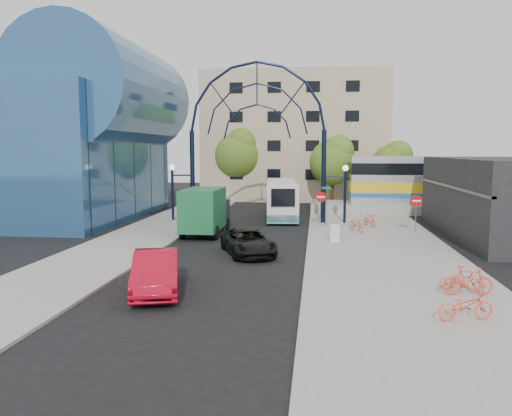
# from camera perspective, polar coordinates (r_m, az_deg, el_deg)

# --- Properties ---
(ground) EXTENTS (120.00, 120.00, 0.00)m
(ground) POSITION_cam_1_polar(r_m,az_deg,el_deg) (24.52, -3.83, -6.39)
(ground) COLOR black
(ground) RESTS_ON ground
(sidewalk_east) EXTENTS (8.00, 56.00, 0.12)m
(sidewalk_east) POSITION_cam_1_polar(r_m,az_deg,el_deg) (28.22, 13.99, -4.73)
(sidewalk_east) COLOR gray
(sidewalk_east) RESTS_ON ground
(plaza_west) EXTENTS (5.00, 50.00, 0.12)m
(plaza_west) POSITION_cam_1_polar(r_m,az_deg,el_deg) (31.93, -13.33, -3.40)
(plaza_west) COLOR gray
(plaza_west) RESTS_ON ground
(gateway_arch) EXTENTS (13.64, 0.44, 12.10)m
(gateway_arch) POSITION_cam_1_polar(r_m,az_deg,el_deg) (37.86, 0.11, 11.22)
(gateway_arch) COLOR black
(gateway_arch) RESTS_ON ground
(stop_sign) EXTENTS (0.80, 0.07, 2.50)m
(stop_sign) POSITION_cam_1_polar(r_m,az_deg,el_deg) (35.64, 7.41, 0.89)
(stop_sign) COLOR slate
(stop_sign) RESTS_ON sidewalk_east
(do_not_enter_sign) EXTENTS (0.76, 0.07, 2.48)m
(do_not_enter_sign) POSITION_cam_1_polar(r_m,az_deg,el_deg) (34.27, 17.85, 0.37)
(do_not_enter_sign) COLOR slate
(do_not_enter_sign) RESTS_ON sidewalk_east
(street_name_sign) EXTENTS (0.70, 0.70, 2.80)m
(street_name_sign) POSITION_cam_1_polar(r_m,az_deg,el_deg) (36.23, 8.04, 1.19)
(street_name_sign) COLOR slate
(street_name_sign) RESTS_ON sidewalk_east
(sandwich_board) EXTENTS (0.55, 0.61, 0.99)m
(sandwich_board) POSITION_cam_1_polar(r_m,az_deg,el_deg) (29.85, 8.99, -2.67)
(sandwich_board) COLOR white
(sandwich_board) RESTS_ON sidewalk_east
(transit_hall) EXTENTS (16.50, 18.00, 14.50)m
(transit_hall) POSITION_cam_1_polar(r_m,az_deg,el_deg) (43.28, -20.46, 7.77)
(transit_hall) COLOR #2A5482
(transit_hall) RESTS_ON ground
(commercial_block_east) EXTENTS (6.00, 16.00, 5.00)m
(commercial_block_east) POSITION_cam_1_polar(r_m,az_deg,el_deg) (35.51, 25.83, 1.08)
(commercial_block_east) COLOR black
(commercial_block_east) RESTS_ON ground
(apartment_block) EXTENTS (20.00, 12.10, 14.00)m
(apartment_block) POSITION_cam_1_polar(r_m,az_deg,el_deg) (58.51, 4.56, 8.05)
(apartment_block) COLOR tan
(apartment_block) RESTS_ON ground
(train_platform) EXTENTS (32.00, 5.00, 0.80)m
(train_platform) POSITION_cam_1_polar(r_m,az_deg,el_deg) (48.31, 25.63, -0.11)
(train_platform) COLOR gray
(train_platform) RESTS_ON ground
(train_car) EXTENTS (25.10, 3.05, 4.20)m
(train_car) POSITION_cam_1_polar(r_m,az_deg,el_deg) (48.10, 25.78, 2.84)
(train_car) COLOR #B7B7BC
(train_car) RESTS_ON train_platform
(tree_north_a) EXTENTS (4.48, 4.48, 7.00)m
(tree_north_a) POSITION_cam_1_polar(r_m,az_deg,el_deg) (49.43, 8.88, 5.48)
(tree_north_a) COLOR #382314
(tree_north_a) RESTS_ON ground
(tree_north_b) EXTENTS (5.12, 5.12, 8.00)m
(tree_north_b) POSITION_cam_1_polar(r_m,az_deg,el_deg) (54.05, -1.97, 6.35)
(tree_north_b) COLOR #382314
(tree_north_b) RESTS_ON ground
(tree_north_c) EXTENTS (4.16, 4.16, 6.50)m
(tree_north_c) POSITION_cam_1_polar(r_m,az_deg,el_deg) (51.97, 15.46, 5.01)
(tree_north_c) COLOR #382314
(tree_north_c) RESTS_ON ground
(city_bus) EXTENTS (3.34, 10.88, 2.94)m
(city_bus) POSITION_cam_1_polar(r_m,az_deg,el_deg) (41.47, 2.92, 1.11)
(city_bus) COLOR silver
(city_bus) RESTS_ON ground
(green_truck) EXTENTS (2.39, 6.11, 3.08)m
(green_truck) POSITION_cam_1_polar(r_m,az_deg,el_deg) (32.86, -5.77, -0.37)
(green_truck) COLOR black
(green_truck) RESTS_ON ground
(black_suv) EXTENTS (3.85, 5.33, 1.35)m
(black_suv) POSITION_cam_1_polar(r_m,az_deg,el_deg) (26.49, -0.90, -3.91)
(black_suv) COLOR black
(black_suv) RESTS_ON ground
(red_sedan) EXTENTS (2.94, 5.13, 1.60)m
(red_sedan) POSITION_cam_1_polar(r_m,az_deg,el_deg) (19.95, -11.37, -7.19)
(red_sedan) COLOR #B90B22
(red_sedan) RESTS_ON ground
(bike_near_a) EXTENTS (1.36, 1.89, 0.95)m
(bike_near_a) POSITION_cam_1_polar(r_m,az_deg,el_deg) (34.02, 11.41, -1.83)
(bike_near_a) COLOR #E64F2E
(bike_near_a) RESTS_ON sidewalk_east
(bike_near_b) EXTENTS (1.08, 1.57, 0.93)m
(bike_near_b) POSITION_cam_1_polar(r_m,az_deg,el_deg) (36.45, 12.84, -1.33)
(bike_near_b) COLOR #CA4628
(bike_near_b) RESTS_ON sidewalk_east
(bike_far_a) EXTENTS (1.55, 0.62, 0.80)m
(bike_far_a) POSITION_cam_1_polar(r_m,az_deg,el_deg) (20.97, 22.27, -7.67)
(bike_far_a) COLOR #DC5A2C
(bike_far_a) RESTS_ON sidewalk_east
(bike_far_b) EXTENTS (1.89, 0.66, 1.12)m
(bike_far_b) POSITION_cam_1_polar(r_m,az_deg,el_deg) (20.38, 23.05, -7.65)
(bike_far_b) COLOR #E7432E
(bike_far_b) RESTS_ON sidewalk_east
(bike_far_c) EXTENTS (1.96, 1.11, 0.98)m
(bike_far_c) POSITION_cam_1_polar(r_m,az_deg,el_deg) (17.46, 22.83, -10.24)
(bike_far_c) COLOR #F14E30
(bike_far_c) RESTS_ON sidewalk_east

